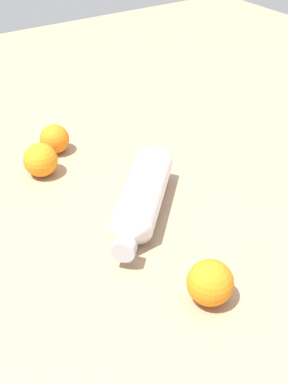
{
  "coord_description": "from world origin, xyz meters",
  "views": [
    {
      "loc": [
        -0.46,
        -0.64,
        0.58
      ],
      "look_at": [
        -0.04,
        -0.01,
        0.04
      ],
      "focal_mm": 45.44,
      "sensor_mm": 36.0,
      "label": 1
    }
  ],
  "objects_px": {
    "orange_2": "(41,160)",
    "orange_0": "(210,283)",
    "water_bottle": "(141,199)",
    "orange_1": "(54,139)"
  },
  "relations": [
    {
      "from": "orange_2",
      "to": "orange_0",
      "type": "bearing_deg",
      "value": -81.14
    },
    {
      "from": "water_bottle",
      "to": "orange_2",
      "type": "height_order",
      "value": "water_bottle"
    },
    {
      "from": "orange_0",
      "to": "orange_2",
      "type": "bearing_deg",
      "value": 98.86
    },
    {
      "from": "orange_1",
      "to": "orange_2",
      "type": "xyz_separation_m",
      "value": [
        -0.06,
        -0.07,
        0.0
      ]
    },
    {
      "from": "orange_1",
      "to": "water_bottle",
      "type": "bearing_deg",
      "value": -83.46
    },
    {
      "from": "orange_1",
      "to": "orange_2",
      "type": "distance_m",
      "value": 0.1
    },
    {
      "from": "orange_2",
      "to": "orange_1",
      "type": "bearing_deg",
      "value": 47.82
    },
    {
      "from": "water_bottle",
      "to": "orange_1",
      "type": "distance_m",
      "value": 0.31
    },
    {
      "from": "orange_0",
      "to": "orange_1",
      "type": "bearing_deg",
      "value": 90.94
    },
    {
      "from": "water_bottle",
      "to": "orange_1",
      "type": "bearing_deg",
      "value": -128.71
    }
  ]
}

